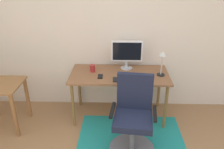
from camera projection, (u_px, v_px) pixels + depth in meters
The scene contains 11 objects.
wall_back at pixel (130, 27), 3.41m from camera, with size 6.00×0.10×2.60m, color beige.
area_rug at pixel (131, 145), 2.96m from camera, with size 1.42×1.30×0.01m, color #1C837B.
desk at pixel (119, 78), 3.31m from camera, with size 1.42×0.68×0.72m.
monitor at pixel (127, 52), 3.36m from camera, with size 0.46×0.18×0.43m.
keyboard at pixel (129, 80), 3.08m from camera, with size 0.43×0.13×0.02m, color black.
computer_mouse at pixel (151, 79), 3.09m from camera, with size 0.06×0.10×0.03m, color black.
coffee_cup at pixel (93, 68), 3.32m from camera, with size 0.08×0.08×0.11m, color maroon.
cell_phone at pixel (100, 76), 3.18m from camera, with size 0.07×0.14×0.01m, color black.
desk_lamp at pixel (162, 58), 3.13m from camera, with size 0.11×0.11×0.36m.
office_chair at pixel (133, 124), 2.75m from camera, with size 0.57×0.57×0.99m.
side_table at pixel (1, 92), 3.12m from camera, with size 0.59×0.54×0.68m.
Camera 1 is at (-0.17, -1.20, 2.09)m, focal length 36.34 mm.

